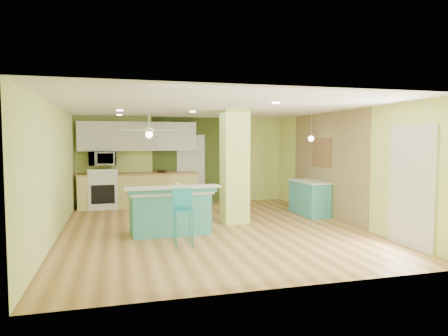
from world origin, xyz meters
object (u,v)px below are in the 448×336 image
(peninsula, at_px, (170,211))
(canister, at_px, (178,187))
(side_counter, at_px, (309,198))
(bar_stool, at_px, (183,208))
(fruit_bowl, at_px, (162,171))

(peninsula, distance_m, canister, 0.50)
(peninsula, xyz_separation_m, side_counter, (3.58, 1.09, -0.02))
(bar_stool, xyz_separation_m, side_counter, (3.49, 2.09, -0.25))
(side_counter, xyz_separation_m, fruit_bowl, (-3.38, 2.23, 0.55))
(peninsula, bearing_deg, side_counter, 13.39)
(side_counter, bearing_deg, peninsula, -163.03)
(peninsula, bearing_deg, fruit_bowl, 82.94)
(peninsula, height_order, side_counter, peninsula)
(bar_stool, bearing_deg, canister, 88.83)
(peninsula, height_order, bar_stool, bar_stool)
(side_counter, bearing_deg, bar_stool, -149.06)
(canister, bearing_deg, side_counter, 18.49)
(fruit_bowl, relative_size, canister, 1.79)
(bar_stool, relative_size, canister, 6.04)
(bar_stool, relative_size, side_counter, 0.76)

